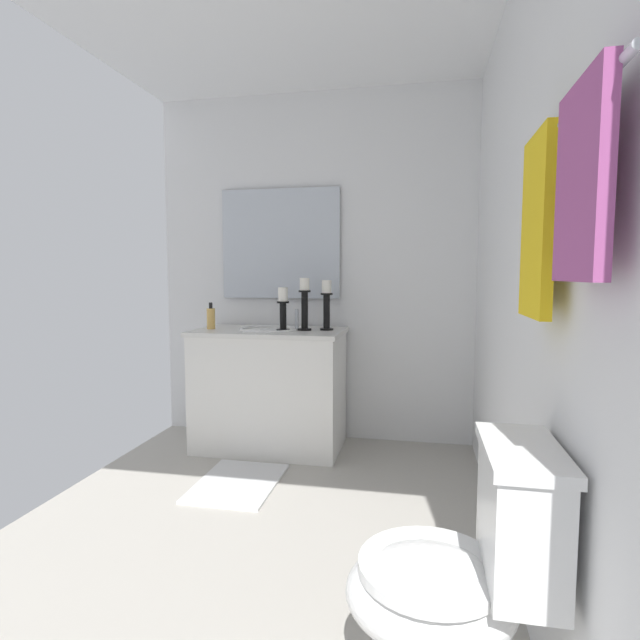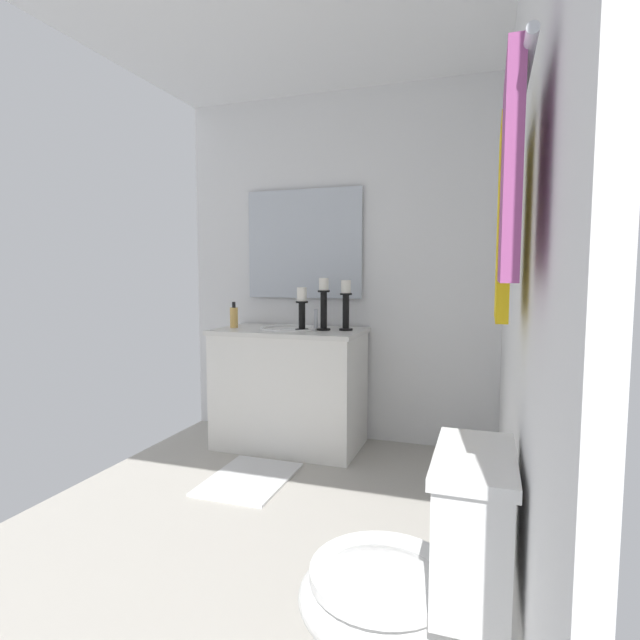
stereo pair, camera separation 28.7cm
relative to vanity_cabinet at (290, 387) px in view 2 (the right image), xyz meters
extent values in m
cube|color=#B2ADA3|center=(1.13, 0.24, -0.42)|extent=(2.91, 2.28, 0.02)
cube|color=white|center=(1.13, 1.38, 0.82)|extent=(2.91, 0.04, 2.45)
cube|color=white|center=(-0.32, 0.24, 0.82)|extent=(0.04, 2.28, 2.45)
cube|color=white|center=(0.00, 0.00, -0.02)|extent=(0.55, 0.97, 0.78)
cube|color=silver|center=(0.00, 0.00, 0.39)|extent=(0.58, 1.00, 0.03)
sphere|color=black|center=(-0.10, -0.49, 0.02)|extent=(0.02, 0.02, 0.02)
sphere|color=black|center=(0.10, -0.49, 0.02)|extent=(0.02, 0.02, 0.02)
ellipsoid|color=white|center=(0.00, 0.00, 0.35)|extent=(0.38, 0.30, 0.11)
torus|color=white|center=(0.00, 0.00, 0.41)|extent=(0.40, 0.40, 0.02)
cylinder|color=silver|center=(0.00, 0.19, 0.47)|extent=(0.02, 0.02, 0.14)
cube|color=silver|center=(-0.28, 0.00, 0.99)|extent=(0.02, 0.86, 0.78)
cylinder|color=black|center=(-0.05, 0.38, 0.41)|extent=(0.09, 0.09, 0.01)
cylinder|color=black|center=(-0.05, 0.38, 0.52)|extent=(0.04, 0.04, 0.24)
cylinder|color=black|center=(-0.05, 0.38, 0.65)|extent=(0.08, 0.08, 0.01)
cylinder|color=white|center=(-0.05, 0.38, 0.69)|extent=(0.06, 0.06, 0.09)
cylinder|color=black|center=(-0.01, 0.24, 0.41)|extent=(0.09, 0.09, 0.01)
cylinder|color=black|center=(-0.01, 0.24, 0.53)|extent=(0.04, 0.04, 0.25)
cylinder|color=black|center=(-0.01, 0.24, 0.66)|extent=(0.08, 0.08, 0.01)
cylinder|color=white|center=(-0.01, 0.24, 0.71)|extent=(0.06, 0.06, 0.08)
cylinder|color=black|center=(0.06, 0.11, 0.41)|extent=(0.09, 0.09, 0.01)
cylinder|color=black|center=(0.06, 0.11, 0.50)|extent=(0.04, 0.04, 0.18)
cylinder|color=black|center=(0.06, 0.11, 0.59)|extent=(0.08, 0.08, 0.01)
cylinder|color=white|center=(0.06, 0.11, 0.64)|extent=(0.06, 0.06, 0.09)
cylinder|color=#E5B259|center=(0.04, -0.40, 0.47)|extent=(0.06, 0.06, 0.14)
cylinder|color=black|center=(0.04, -0.40, 0.56)|extent=(0.02, 0.02, 0.04)
ellipsoid|color=white|center=(1.90, 1.03, -0.09)|extent=(0.38, 0.46, 0.24)
cylinder|color=white|center=(1.90, 1.03, -0.01)|extent=(0.39, 0.39, 0.03)
cube|color=white|center=(1.90, 1.25, 0.15)|extent=(0.36, 0.17, 0.32)
cube|color=white|center=(1.90, 1.25, 0.33)|extent=(0.38, 0.19, 0.03)
cylinder|color=silver|center=(1.91, 1.32, 1.13)|extent=(0.77, 0.02, 0.02)
cube|color=yellow|center=(1.72, 1.31, 0.90)|extent=(0.28, 0.03, 0.50)
cube|color=#A54C8C|center=(2.10, 1.31, 0.96)|extent=(0.28, 0.03, 0.40)
cube|color=silver|center=(0.62, 0.00, -0.40)|extent=(0.60, 0.44, 0.02)
camera|label=1|loc=(3.20, 1.00, 0.77)|focal=28.00mm
camera|label=2|loc=(3.12, 1.27, 0.77)|focal=28.00mm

